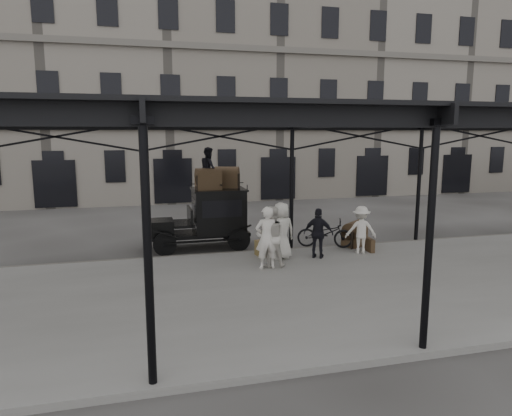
{
  "coord_description": "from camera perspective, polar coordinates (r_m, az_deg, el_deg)",
  "views": [
    {
      "loc": [
        -5.07,
        -12.86,
        4.17
      ],
      "look_at": [
        -1.37,
        1.6,
        1.7
      ],
      "focal_mm": 32.0,
      "sensor_mm": 36.0,
      "label": 1
    }
  ],
  "objects": [
    {
      "name": "building_frontage",
      "position": [
        31.4,
        -5.16,
        14.53
      ],
      "size": [
        64.0,
        8.0,
        14.0
      ],
      "primitive_type": "cube",
      "color": "slate",
      "rests_on": "ground"
    },
    {
      "name": "steamer_trunk_roof_far",
      "position": [
        16.74,
        -3.67,
        3.65
      ],
      "size": [
        1.01,
        0.82,
        0.64
      ],
      "primitive_type": null,
      "rotation": [
        0.0,
        0.0,
        -0.37
      ],
      "color": "#4D3523",
      "rests_on": "taxi"
    },
    {
      "name": "ground",
      "position": [
        14.44,
        6.93,
        -7.46
      ],
      "size": [
        120.0,
        120.0,
        0.0
      ],
      "primitive_type": "plane",
      "color": "#383533",
      "rests_on": "ground"
    },
    {
      "name": "porter_midleft",
      "position": [
        13.76,
        1.86,
        -3.6
      ],
      "size": [
        1.0,
        0.83,
        1.85
      ],
      "primitive_type": "imported",
      "rotation": [
        0.0,
        0.0,
        2.99
      ],
      "color": "beige",
      "rests_on": "platform"
    },
    {
      "name": "porter_centre",
      "position": [
        14.64,
        3.16,
        -2.85
      ],
      "size": [
        0.94,
        0.66,
        1.83
      ],
      "primitive_type": "imported",
      "rotation": [
        0.0,
        0.0,
        3.23
      ],
      "color": "beige",
      "rests_on": "platform"
    },
    {
      "name": "taxi",
      "position": [
        16.61,
        -5.76,
        -0.94
      ],
      "size": [
        3.65,
        1.55,
        2.18
      ],
      "color": "black",
      "rests_on": "ground"
    },
    {
      "name": "steamer_trunk_roof_near",
      "position": [
        16.18,
        -5.99,
        3.41
      ],
      "size": [
        0.92,
        0.62,
        0.64
      ],
      "primitive_type": null,
      "rotation": [
        0.0,
        0.0,
        0.11
      ],
      "color": "#4D3523",
      "rests_on": "taxi"
    },
    {
      "name": "suitcase_flat",
      "position": [
        15.34,
        1.01,
        -5.02
      ],
      "size": [
        0.62,
        0.25,
        0.4
      ],
      "primitive_type": "cube",
      "rotation": [
        0.0,
        0.0,
        -0.17
      ],
      "color": "#4D3523",
      "rests_on": "platform"
    },
    {
      "name": "wicker_hamper",
      "position": [
        15.19,
        1.2,
        -4.98
      ],
      "size": [
        0.69,
        0.58,
        0.5
      ],
      "primitive_type": "cube",
      "rotation": [
        0.0,
        0.0,
        0.23
      ],
      "color": "#8E6241",
      "rests_on": "platform"
    },
    {
      "name": "canopy",
      "position": [
        12.25,
        10.33,
        11.25
      ],
      "size": [
        22.5,
        9.0,
        4.74
      ],
      "color": "black",
      "rests_on": "ground"
    },
    {
      "name": "platform",
      "position": [
        12.67,
        10.25,
        -9.62
      ],
      "size": [
        28.0,
        8.0,
        0.15
      ],
      "primitive_type": "cube",
      "color": "slate",
      "rests_on": "ground"
    },
    {
      "name": "porter_official",
      "position": [
        14.86,
        7.81,
        -3.15
      ],
      "size": [
        1.02,
        0.83,
        1.63
      ],
      "primitive_type": "imported",
      "rotation": [
        0.0,
        0.0,
        2.6
      ],
      "color": "black",
      "rests_on": "platform"
    },
    {
      "name": "suitcase_upright",
      "position": [
        16.15,
        13.96,
        -4.48
      ],
      "size": [
        0.17,
        0.61,
        0.45
      ],
      "primitive_type": "cube",
      "rotation": [
        0.0,
        0.0,
        -0.04
      ],
      "color": "#4D3523",
      "rests_on": "platform"
    },
    {
      "name": "porter_right",
      "position": [
        15.71,
        12.98,
        -2.67
      ],
      "size": [
        1.16,
        0.85,
        1.6
      ],
      "primitive_type": "imported",
      "rotation": [
        0.0,
        0.0,
        2.87
      ],
      "color": "silver",
      "rests_on": "platform"
    },
    {
      "name": "steamer_trunk_platform",
      "position": [
        16.84,
        12.23,
        -3.36
      ],
      "size": [
        1.16,
        1.11,
        0.73
      ],
      "primitive_type": null,
      "rotation": [
        0.0,
        0.0,
        0.71
      ],
      "color": "#4D3523",
      "rests_on": "platform"
    },
    {
      "name": "bicycle",
      "position": [
        16.33,
        8.61,
        -3.12
      ],
      "size": [
        2.06,
        1.37,
        1.02
      ],
      "primitive_type": "imported",
      "rotation": [
        0.0,
        0.0,
        1.18
      ],
      "color": "black",
      "rests_on": "platform"
    },
    {
      "name": "porter_roof",
      "position": [
        16.29,
        -5.91,
        4.96
      ],
      "size": [
        0.57,
        0.73,
        1.49
      ],
      "primitive_type": "imported",
      "rotation": [
        0.0,
        0.0,
        1.59
      ],
      "color": "black",
      "rests_on": "taxi"
    },
    {
      "name": "porter_left",
      "position": [
        13.54,
        1.34,
        -3.74
      ],
      "size": [
        0.69,
        0.46,
        1.89
      ],
      "primitive_type": "imported",
      "rotation": [
        0.0,
        0.0,
        3.13
      ],
      "color": "silver",
      "rests_on": "platform"
    }
  ]
}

